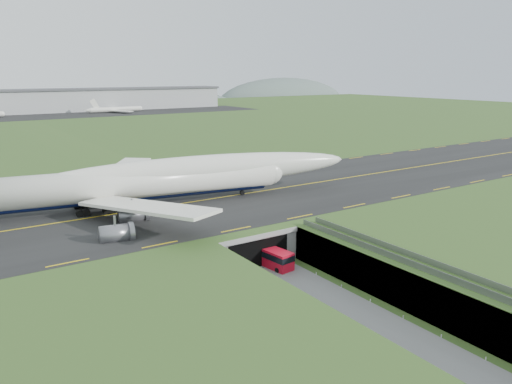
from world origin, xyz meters
TOP-DOWN VIEW (x-y plane):
  - ground at (0.00, 0.00)m, footprint 900.00×900.00m
  - airfield_deck at (0.00, 0.00)m, footprint 800.00×800.00m
  - trench_road at (0.00, -7.50)m, footprint 12.00×75.00m
  - taxiway at (0.00, 33.00)m, footprint 800.00×44.00m
  - tunnel_portal at (0.00, 16.71)m, footprint 17.00×22.30m
  - guideway at (11.00, -19.11)m, footprint 3.00×53.00m
  - jumbo_jet at (-7.67, 35.48)m, footprint 90.41×58.30m
  - shuttle_tram at (2.21, 6.95)m, footprint 3.86×8.05m
  - cargo_terminal at (-0.14, 299.41)m, footprint 320.00×67.00m
  - distant_hills at (64.38, 430.00)m, footprint 700.00×91.00m

SIDE VIEW (x-z plane):
  - distant_hills at x=64.38m, z-range -34.00..26.00m
  - ground at x=0.00m, z-range 0.00..0.00m
  - trench_road at x=0.00m, z-range 0.00..0.20m
  - shuttle_tram at x=2.21m, z-range 0.15..3.31m
  - airfield_deck at x=0.00m, z-range 0.00..6.00m
  - tunnel_portal at x=0.00m, z-range 0.33..6.33m
  - guideway at x=11.00m, z-range 1.80..8.85m
  - taxiway at x=0.00m, z-range 6.00..6.18m
  - jumbo_jet at x=-7.67m, z-range 1.47..21.04m
  - cargo_terminal at x=-0.14m, z-range 6.16..21.76m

